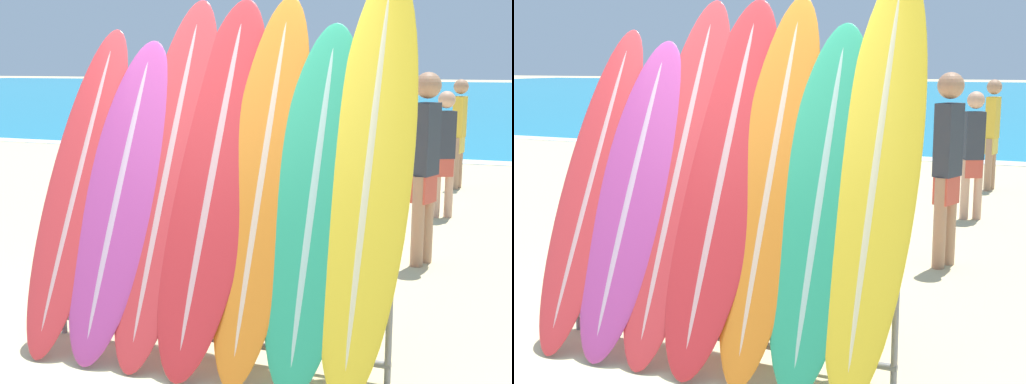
# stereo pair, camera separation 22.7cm
# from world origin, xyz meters

# --- Properties ---
(ground_plane) EXTENTS (160.00, 160.00, 0.00)m
(ground_plane) POSITION_xyz_m (0.00, 0.00, 0.00)
(ground_plane) COLOR beige
(ocean_water) EXTENTS (120.00, 60.00, 0.01)m
(ocean_water) POSITION_xyz_m (0.00, 39.71, 0.00)
(ocean_water) COLOR teal
(ocean_water) RESTS_ON ground_plane
(surfboard_rack) EXTENTS (2.34, 0.04, 0.93)m
(surfboard_rack) POSITION_xyz_m (0.33, 0.24, 0.50)
(surfboard_rack) COLOR slate
(surfboard_rack) RESTS_ON ground_plane
(surfboard_slot_0) EXTENTS (0.49, 1.16, 2.14)m
(surfboard_slot_0) POSITION_xyz_m (-0.68, 0.29, 1.07)
(surfboard_slot_0) COLOR red
(surfboard_slot_0) RESTS_ON ground_plane
(surfboard_slot_1) EXTENTS (0.56, 1.07, 2.06)m
(surfboard_slot_1) POSITION_xyz_m (-0.33, 0.26, 1.03)
(surfboard_slot_1) COLOR #B23D8E
(surfboard_slot_1) RESTS_ON ground_plane
(surfboard_slot_2) EXTENTS (0.53, 1.18, 2.33)m
(surfboard_slot_2) POSITION_xyz_m (-0.02, 0.34, 1.17)
(surfboard_slot_2) COLOR red
(surfboard_slot_2) RESTS_ON ground_plane
(surfboard_slot_3) EXTENTS (0.59, 1.21, 2.33)m
(surfboard_slot_3) POSITION_xyz_m (0.32, 0.34, 1.17)
(surfboard_slot_3) COLOR red
(surfboard_slot_3) RESTS_ON ground_plane
(surfboard_slot_4) EXTENTS (0.50, 1.10, 2.33)m
(surfboard_slot_4) POSITION_xyz_m (0.65, 0.33, 1.17)
(surfboard_slot_4) COLOR orange
(surfboard_slot_4) RESTS_ON ground_plane
(surfboard_slot_5) EXTENTS (0.55, 0.98, 2.15)m
(surfboard_slot_5) POSITION_xyz_m (1.00, 0.28, 1.08)
(surfboard_slot_5) COLOR #289E70
(surfboard_slot_5) RESTS_ON ground_plane
(surfboard_slot_6) EXTENTS (0.51, 1.13, 2.50)m
(surfboard_slot_6) POSITION_xyz_m (1.31, 0.35, 1.25)
(surfboard_slot_6) COLOR yellow
(surfboard_slot_6) RESTS_ON ground_plane
(person_near_water) EXTENTS (0.24, 0.30, 1.81)m
(person_near_water) POSITION_xyz_m (1.28, 2.94, 0.99)
(person_near_water) COLOR #A87A5B
(person_near_water) RESTS_ON ground_plane
(person_mid_beach) EXTENTS (0.20, 0.25, 1.51)m
(person_mid_beach) POSITION_xyz_m (-0.70, 9.18, 0.82)
(person_mid_beach) COLOR tan
(person_mid_beach) RESTS_ON ground_plane
(person_far_left) EXTENTS (0.27, 0.23, 1.56)m
(person_far_left) POSITION_xyz_m (1.21, 5.15, 0.85)
(person_far_left) COLOR tan
(person_far_left) RESTS_ON ground_plane
(person_far_right) EXTENTS (0.22, 0.28, 1.65)m
(person_far_right) POSITION_xyz_m (1.16, 7.36, 0.90)
(person_far_right) COLOR #A87A5B
(person_far_right) RESTS_ON ground_plane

